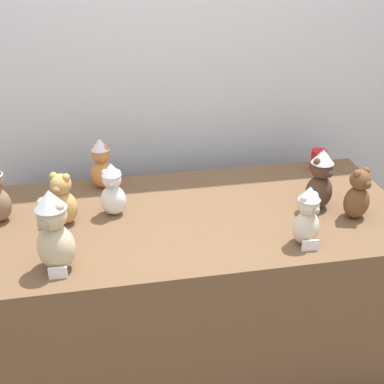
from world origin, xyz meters
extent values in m
plane|color=brown|center=(0.00, 0.00, 0.00)|extent=(10.00, 10.00, 0.00)
cube|color=silver|center=(0.00, 0.95, 1.30)|extent=(7.00, 0.08, 2.60)
cube|color=brown|center=(0.00, 0.25, 0.39)|extent=(1.95, 0.91, 0.79)
ellipsoid|color=tan|center=(-0.56, 0.29, 0.86)|extent=(0.16, 0.15, 0.15)
sphere|color=tan|center=(-0.56, 0.29, 0.98)|extent=(0.09, 0.09, 0.09)
sphere|color=tan|center=(-0.59, 0.30, 1.01)|extent=(0.03, 0.03, 0.03)
sphere|color=tan|center=(-0.54, 0.28, 1.01)|extent=(0.03, 0.03, 0.03)
sphere|color=olive|center=(-0.58, 0.26, 0.97)|extent=(0.04, 0.04, 0.04)
ellipsoid|color=beige|center=(0.42, -0.05, 0.86)|extent=(0.15, 0.14, 0.15)
sphere|color=beige|center=(0.42, -0.05, 0.97)|extent=(0.09, 0.09, 0.09)
sphere|color=beige|center=(0.39, -0.06, 1.00)|extent=(0.03, 0.03, 0.03)
sphere|color=beige|center=(0.44, -0.04, 1.00)|extent=(0.03, 0.03, 0.03)
sphere|color=#ABA08A|center=(0.43, -0.09, 0.96)|extent=(0.04, 0.04, 0.04)
cone|color=silver|center=(0.42, -0.05, 1.02)|extent=(0.09, 0.09, 0.06)
ellipsoid|color=#D17F3D|center=(-0.38, 0.61, 0.86)|extent=(0.15, 0.14, 0.14)
sphere|color=#D17F3D|center=(-0.38, 0.61, 0.97)|extent=(0.09, 0.09, 0.09)
sphere|color=#D17F3D|center=(-0.41, 0.62, 1.00)|extent=(0.03, 0.03, 0.03)
sphere|color=#D17F3D|center=(-0.36, 0.60, 1.00)|extent=(0.03, 0.03, 0.03)
sphere|color=#A06536|center=(-0.40, 0.57, 0.96)|extent=(0.04, 0.04, 0.04)
cone|color=silver|center=(-0.38, 0.61, 1.02)|extent=(0.09, 0.09, 0.06)
ellipsoid|color=#CCB78E|center=(-0.58, -0.04, 0.88)|extent=(0.20, 0.19, 0.19)
sphere|color=#CCB78E|center=(-0.58, -0.04, 1.02)|extent=(0.11, 0.11, 0.11)
sphere|color=#CCB78E|center=(-0.61, -0.03, 1.07)|extent=(0.04, 0.04, 0.04)
sphere|color=#CCB78E|center=(-0.55, -0.06, 1.07)|extent=(0.04, 0.04, 0.04)
sphere|color=#9D8E71|center=(-0.60, -0.08, 1.01)|extent=(0.05, 0.05, 0.05)
cone|color=silver|center=(-0.58, -0.04, 1.09)|extent=(0.12, 0.12, 0.07)
ellipsoid|color=white|center=(-0.34, 0.33, 0.86)|extent=(0.13, 0.11, 0.14)
sphere|color=white|center=(-0.34, 0.33, 0.96)|extent=(0.08, 0.08, 0.08)
sphere|color=white|center=(-0.37, 0.34, 1.00)|extent=(0.03, 0.03, 0.03)
sphere|color=white|center=(-0.32, 0.33, 1.00)|extent=(0.03, 0.03, 0.03)
sphere|color=#B4B3AF|center=(-0.35, 0.30, 0.95)|extent=(0.04, 0.04, 0.04)
cone|color=silver|center=(-0.34, 0.33, 1.01)|extent=(0.09, 0.09, 0.05)
ellipsoid|color=#4C3323|center=(0.58, 0.21, 0.87)|extent=(0.17, 0.15, 0.16)
sphere|color=#4C3323|center=(0.58, 0.21, 0.99)|extent=(0.10, 0.10, 0.10)
sphere|color=#4C3323|center=(0.56, 0.20, 1.03)|extent=(0.04, 0.04, 0.04)
sphere|color=#4C3323|center=(0.61, 0.22, 1.03)|extent=(0.04, 0.04, 0.04)
sphere|color=#412E23|center=(0.60, 0.17, 0.98)|extent=(0.04, 0.04, 0.04)
cone|color=silver|center=(0.58, 0.21, 1.05)|extent=(0.10, 0.10, 0.06)
ellipsoid|color=brown|center=(0.72, 0.10, 0.86)|extent=(0.15, 0.14, 0.15)
sphere|color=brown|center=(0.72, 0.10, 0.98)|extent=(0.09, 0.09, 0.09)
sphere|color=brown|center=(0.69, 0.09, 1.01)|extent=(0.03, 0.03, 0.03)
sphere|color=brown|center=(0.74, 0.11, 1.01)|extent=(0.03, 0.03, 0.03)
sphere|color=brown|center=(0.73, 0.07, 0.97)|extent=(0.04, 0.04, 0.04)
cylinder|color=red|center=(0.75, 0.60, 0.84)|extent=(0.08, 0.08, 0.11)
cube|color=white|center=(0.42, -0.11, 0.81)|extent=(0.07, 0.01, 0.05)
cube|color=white|center=(-0.58, -0.11, 0.81)|extent=(0.07, 0.01, 0.05)
camera|label=1|loc=(-0.38, -1.77, 2.00)|focal=49.26mm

